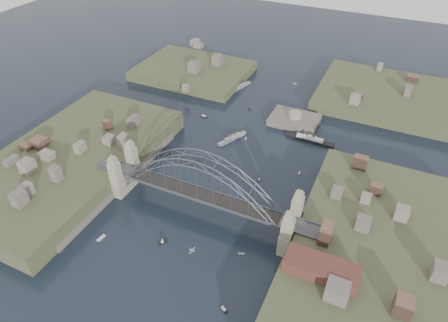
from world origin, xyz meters
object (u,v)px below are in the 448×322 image
Objects in this scene: fort_island at (294,123)px; wharf_shed at (321,269)px; bridge at (201,186)px; naval_cruiser_near at (232,138)px; naval_cruiser_far at (241,86)px; ocean_liner at (310,140)px.

wharf_shed is (32.00, -84.00, 10.34)m from fort_island.
bridge reaches higher than wharf_shed.
naval_cruiser_near is 49.87m from naval_cruiser_far.
naval_cruiser_far is at bearing 122.65° from wharf_shed.
naval_cruiser_near is 0.70× the size of ocean_liner.
fort_island is at bearing 50.39° from naval_cruiser_near.
wharf_shed reaches higher than ocean_liner.
ocean_liner is (-21.44, 72.35, -9.19)m from wharf_shed.
naval_cruiser_far is at bearing 148.17° from fort_island.
naval_cruiser_near is at bearing -71.74° from naval_cruiser_far.
naval_cruiser_near is at bearing -156.98° from ocean_liner.
fort_island is 1.03× the size of ocean_liner.
wharf_shed is 126.79m from naval_cruiser_far.
fort_island is 1.47× the size of naval_cruiser_near.
fort_island is at bearing -31.83° from naval_cruiser_far.
naval_cruiser_far is 57.90m from ocean_liner.
naval_cruiser_near reaches higher than naval_cruiser_far.
ocean_liner reaches higher than naval_cruiser_far.
naval_cruiser_far is (-68.21, 106.47, -9.27)m from wharf_shed.
naval_cruiser_far is at bearing 108.26° from naval_cruiser_near.
naval_cruiser_near is at bearing 131.66° from wharf_shed.
wharf_shed is at bearing -73.49° from ocean_liner.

